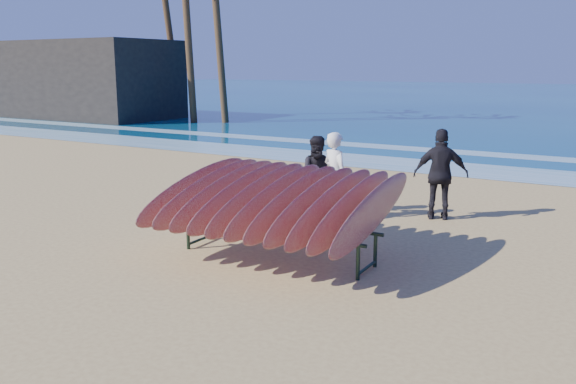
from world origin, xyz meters
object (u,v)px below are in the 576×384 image
person_dark_a (319,176)px  building (91,80)px  person_dark_b (441,174)px  surfboard_rack (277,200)px  person_white (335,176)px

person_dark_a → building: (-22.10, 13.89, 1.35)m
person_dark_b → person_dark_a: bearing=3.5°
surfboard_rack → person_dark_b: person_dark_b is taller
surfboard_rack → person_dark_b: 3.93m
person_dark_b → building: bearing=-46.8°
person_dark_b → building: building is taller
person_white → surfboard_rack: bearing=123.0°
person_white → person_dark_a: person_white is taller
person_dark_a → person_dark_b: (2.17, 0.88, 0.09)m
person_dark_a → person_dark_b: person_dark_b is taller
person_white → person_dark_b: (1.74, 1.03, 0.03)m
person_white → person_dark_b: 2.02m
surfboard_rack → person_dark_a: bearing=103.9°
surfboard_rack → person_white: person_white is taller
person_dark_a → person_white: bearing=-50.4°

